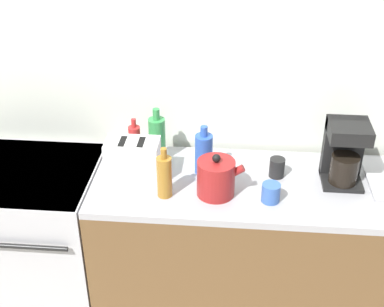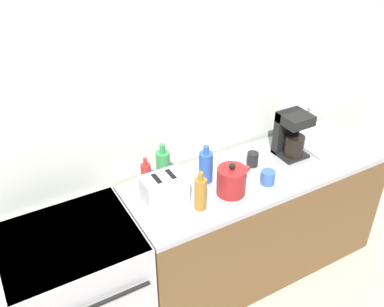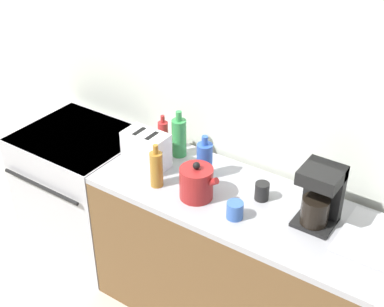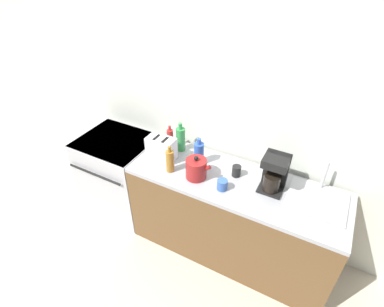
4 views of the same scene
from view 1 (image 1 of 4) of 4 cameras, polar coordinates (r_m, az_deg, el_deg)
wall_back at (r=2.86m, az=-3.84°, el=8.35°), size 8.00×0.05×2.60m
stove at (r=3.14m, az=-16.45°, el=-8.58°), size 0.75×0.68×0.90m
counter_block at (r=2.96m, az=8.77°, el=-10.46°), size 1.88×0.64×0.90m
kettle at (r=2.54m, az=2.60°, el=-2.59°), size 0.23×0.18×0.22m
toaster at (r=2.65m, az=-6.31°, el=-0.73°), size 0.26×0.15×0.21m
coffee_maker at (r=2.70m, az=15.99°, el=0.24°), size 0.20×0.20×0.33m
bottle_red at (r=2.83m, az=-6.12°, el=1.23°), size 0.06×0.06×0.23m
bottle_blue at (r=2.69m, az=1.26°, el=0.02°), size 0.09×0.09×0.26m
bottle_amber at (r=2.52m, az=-2.96°, el=-2.42°), size 0.07×0.07×0.26m
bottle_green at (r=2.80m, az=-3.74°, el=1.60°), size 0.09×0.09×0.30m
cup_black at (r=2.72m, az=9.05°, el=-1.49°), size 0.08×0.08×0.10m
cup_blue at (r=2.54m, az=8.41°, el=-4.16°), size 0.09×0.09×0.09m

